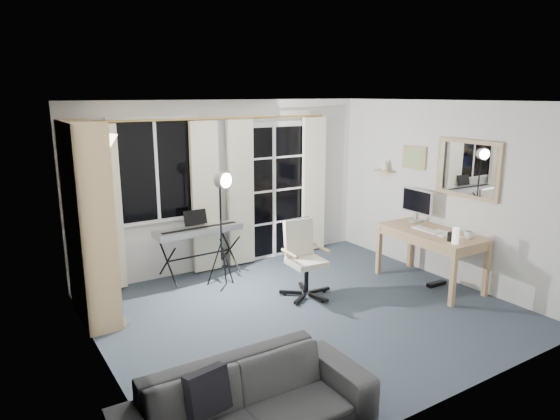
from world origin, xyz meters
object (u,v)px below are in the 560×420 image
(keyboard_piano, at_px, (199,231))
(torchiere_lamp, at_px, (104,175))
(desk, at_px, (431,238))
(sofa, at_px, (247,395))
(office_chair, at_px, (302,251))
(bookshelf, at_px, (85,229))
(studio_light, at_px, (223,193))
(monitor, at_px, (417,202))
(mug, at_px, (470,234))

(keyboard_piano, bearing_deg, torchiere_lamp, -150.95)
(desk, bearing_deg, torchiere_lamp, 167.07)
(keyboard_piano, height_order, sofa, keyboard_piano)
(torchiere_lamp, bearing_deg, office_chair, -9.09)
(bookshelf, relative_size, studio_light, 1.43)
(torchiere_lamp, relative_size, office_chair, 2.18)
(torchiere_lamp, distance_m, desk, 4.11)
(studio_light, distance_m, monitor, 2.69)
(keyboard_piano, relative_size, mug, 10.17)
(bookshelf, height_order, desk, bookshelf)
(mug, bearing_deg, sofa, -165.94)
(office_chair, bearing_deg, torchiere_lamp, 174.99)
(torchiere_lamp, height_order, office_chair, torchiere_lamp)
(bookshelf, height_order, office_chair, bookshelf)
(torchiere_lamp, height_order, monitor, torchiere_lamp)
(keyboard_piano, xyz_separation_m, sofa, (-1.05, -3.25, -0.30))
(studio_light, relative_size, sofa, 0.82)
(bookshelf, height_order, mug, bookshelf)
(office_chair, relative_size, monitor, 1.80)
(desk, height_order, monitor, monitor)
(monitor, bearing_deg, desk, -111.86)
(desk, bearing_deg, office_chair, 159.77)
(torchiere_lamp, relative_size, studio_light, 1.34)
(office_chair, bearing_deg, studio_light, 135.36)
(studio_light, bearing_deg, sofa, -136.79)
(torchiere_lamp, bearing_deg, sofa, -82.33)
(torchiere_lamp, bearing_deg, keyboard_piano, 31.31)
(studio_light, xyz_separation_m, sofa, (-1.22, -2.85, -0.87))
(keyboard_piano, distance_m, mug, 3.48)
(bookshelf, height_order, studio_light, bookshelf)
(bookshelf, bearing_deg, mug, -23.52)
(desk, xyz_separation_m, sofa, (-3.52, -1.41, -0.27))
(torchiere_lamp, bearing_deg, desk, -14.66)
(torchiere_lamp, relative_size, mug, 17.22)
(office_chair, relative_size, sofa, 0.50)
(monitor, distance_m, sofa, 4.20)
(bookshelf, relative_size, office_chair, 2.31)
(keyboard_piano, height_order, mug, keyboard_piano)
(mug, bearing_deg, bookshelf, 155.91)
(desk, height_order, sofa, sofa)
(mug, bearing_deg, desk, 101.31)
(torchiere_lamp, bearing_deg, mug, -20.89)
(office_chair, distance_m, desk, 1.73)
(bookshelf, distance_m, monitor, 4.30)
(office_chair, bearing_deg, keyboard_piano, 130.16)
(studio_light, height_order, sofa, studio_light)
(torchiere_lamp, distance_m, office_chair, 2.53)
(keyboard_piano, distance_m, desk, 3.08)
(desk, bearing_deg, bookshelf, 163.28)
(studio_light, distance_m, mug, 3.12)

